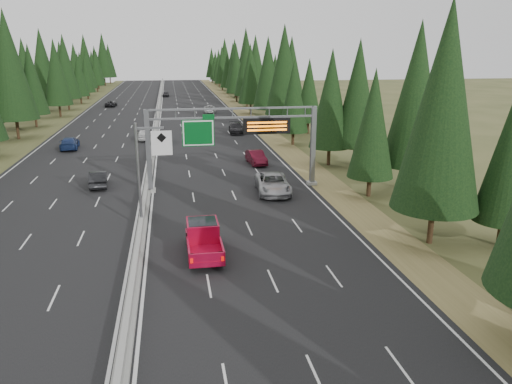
% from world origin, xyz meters
% --- Properties ---
extents(road, '(32.00, 260.00, 0.08)m').
position_xyz_m(road, '(0.00, 80.00, 0.04)').
color(road, black).
rests_on(road, ground).
extents(shoulder_right, '(3.60, 260.00, 0.06)m').
position_xyz_m(shoulder_right, '(17.80, 80.00, 0.03)').
color(shoulder_right, olive).
rests_on(shoulder_right, ground).
extents(shoulder_left, '(3.60, 260.00, 0.06)m').
position_xyz_m(shoulder_left, '(-17.80, 80.00, 0.03)').
color(shoulder_left, '#3C4420').
rests_on(shoulder_left, ground).
extents(median_barrier, '(0.70, 260.00, 0.85)m').
position_xyz_m(median_barrier, '(0.00, 80.00, 0.41)').
color(median_barrier, gray).
rests_on(median_barrier, road).
extents(sign_gantry, '(16.75, 0.98, 7.80)m').
position_xyz_m(sign_gantry, '(8.92, 34.88, 5.27)').
color(sign_gantry, slate).
rests_on(sign_gantry, road).
extents(hov_sign_pole, '(2.80, 0.50, 8.00)m').
position_xyz_m(hov_sign_pole, '(0.58, 24.97, 4.72)').
color(hov_sign_pole, slate).
rests_on(hov_sign_pole, road).
extents(tree_row_right, '(12.03, 244.50, 18.97)m').
position_xyz_m(tree_row_right, '(21.94, 67.10, 9.02)').
color(tree_row_right, black).
rests_on(tree_row_right, ground).
extents(silver_minivan, '(3.44, 6.67, 1.80)m').
position_xyz_m(silver_minivan, '(11.73, 32.71, 0.98)').
color(silver_minivan, '#9D9DA2').
rests_on(silver_minivan, road).
extents(red_pickup, '(2.20, 6.15, 2.00)m').
position_xyz_m(red_pickup, '(4.30, 19.59, 1.19)').
color(red_pickup, black).
rests_on(red_pickup, road).
extents(car_ahead_green, '(2.20, 4.90, 1.63)m').
position_xyz_m(car_ahead_green, '(1.52, 61.03, 0.90)').
color(car_ahead_green, '#114C33').
rests_on(car_ahead_green, road).
extents(car_ahead_dkred, '(2.05, 4.91, 1.58)m').
position_xyz_m(car_ahead_dkred, '(12.25, 45.00, 0.87)').
color(car_ahead_dkred, '#4F0B1A').
rests_on(car_ahead_dkred, road).
extents(car_ahead_dkgrey, '(2.67, 5.71, 1.61)m').
position_xyz_m(car_ahead_dkgrey, '(12.85, 67.55, 0.89)').
color(car_ahead_dkgrey, black).
rests_on(car_ahead_dkgrey, road).
extents(car_ahead_white, '(2.77, 5.35, 1.44)m').
position_xyz_m(car_ahead_white, '(10.79, 94.91, 0.80)').
color(car_ahead_white, silver).
rests_on(car_ahead_white, road).
extents(car_ahead_far, '(1.94, 4.43, 1.48)m').
position_xyz_m(car_ahead_far, '(1.50, 133.31, 0.82)').
color(car_ahead_far, black).
rests_on(car_ahead_far, road).
extents(car_onc_near, '(2.10, 4.83, 1.54)m').
position_xyz_m(car_onc_near, '(-4.81, 37.88, 0.85)').
color(car_onc_near, black).
rests_on(car_onc_near, road).
extents(car_onc_blue, '(2.68, 5.69, 1.60)m').
position_xyz_m(car_onc_blue, '(-11.12, 58.24, 0.88)').
color(car_onc_blue, navy).
rests_on(car_onc_blue, road).
extents(car_onc_white, '(2.10, 4.81, 1.61)m').
position_xyz_m(car_onc_white, '(-1.50, 63.56, 0.89)').
color(car_onc_white, silver).
rests_on(car_onc_white, road).
extents(car_onc_far, '(2.55, 5.12, 1.40)m').
position_xyz_m(car_onc_far, '(-11.05, 110.25, 0.78)').
color(car_onc_far, black).
rests_on(car_onc_far, road).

